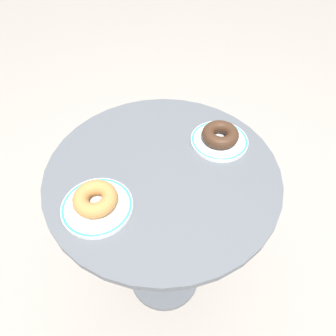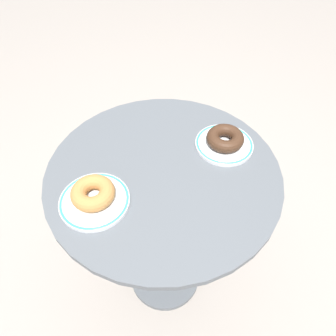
# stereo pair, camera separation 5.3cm
# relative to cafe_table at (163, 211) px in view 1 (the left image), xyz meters

# --- Properties ---
(ground_plane) EXTENTS (7.00, 7.00, 0.02)m
(ground_plane) POSITION_rel_cafe_table_xyz_m (0.00, 0.00, -0.52)
(ground_plane) COLOR #9E9389
(cafe_table) EXTENTS (0.64, 0.64, 0.70)m
(cafe_table) POSITION_rel_cafe_table_xyz_m (0.00, 0.00, 0.00)
(cafe_table) COLOR #565B60
(cafe_table) RESTS_ON ground
(plate_left) EXTENTS (0.17, 0.17, 0.01)m
(plate_left) POSITION_rel_cafe_table_xyz_m (-0.20, -0.01, 0.20)
(plate_left) COLOR white
(plate_left) RESTS_ON cafe_table
(plate_right) EXTENTS (0.17, 0.17, 0.01)m
(plate_right) POSITION_rel_cafe_table_xyz_m (0.20, 0.00, 0.20)
(plate_right) COLOR white
(plate_right) RESTS_ON cafe_table
(donut_old_fashioned) EXTENTS (0.13, 0.13, 0.04)m
(donut_old_fashioned) POSITION_rel_cafe_table_xyz_m (-0.20, -0.01, 0.23)
(donut_old_fashioned) COLOR #BC7F42
(donut_old_fashioned) RESTS_ON plate_left
(donut_chocolate) EXTENTS (0.14, 0.14, 0.04)m
(donut_chocolate) POSITION_rel_cafe_table_xyz_m (0.20, 0.00, 0.22)
(donut_chocolate) COLOR #422819
(donut_chocolate) RESTS_ON plate_right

